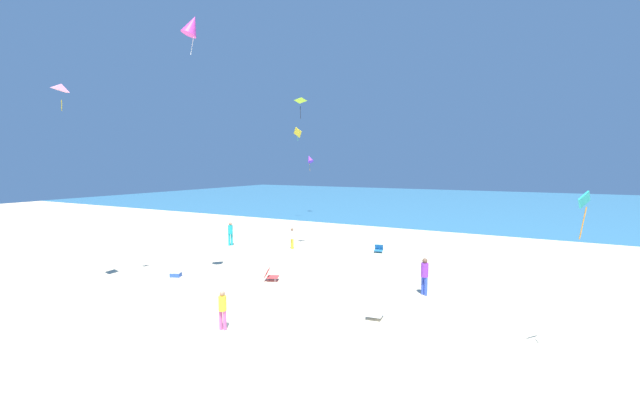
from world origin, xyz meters
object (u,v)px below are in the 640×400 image
at_px(kite_purple, 310,159).
at_px(kite_pink, 62,87).
at_px(person_1, 292,237).
at_px(kite_yellow, 298,132).
at_px(kite_teal, 584,203).
at_px(cooler_box, 176,274).
at_px(kite_magenta, 192,25).
at_px(person_0, 230,232).
at_px(beach_chair_mid_beach, 379,249).
at_px(person_3, 425,274).
at_px(beach_chair_far_right, 375,313).
at_px(beach_chair_far_left, 270,275).
at_px(person_2, 223,307).
at_px(kite_lime, 300,100).

xyz_separation_m(kite_purple, kite_pink, (5.38, -30.84, 2.59)).
xyz_separation_m(person_1, kite_yellow, (-7.00, 12.27, 8.26)).
distance_m(person_1, kite_teal, 19.20).
xyz_separation_m(cooler_box, kite_purple, (-7.14, 26.58, 6.39)).
relative_size(person_1, kite_teal, 1.06).
height_order(kite_magenta, kite_teal, kite_magenta).
height_order(person_0, kite_magenta, kite_magenta).
height_order(person_0, kite_yellow, kite_yellow).
bearing_deg(beach_chair_mid_beach, kite_yellow, -141.28).
relative_size(person_3, kite_teal, 1.22).
bearing_deg(person_3, beach_chair_far_right, -163.60).
xyz_separation_m(kite_yellow, kite_teal, (22.85, -22.37, -4.34)).
bearing_deg(beach_chair_far_left, beach_chair_mid_beach, 50.29).
bearing_deg(person_2, person_1, 8.06).
distance_m(kite_purple, kite_magenta, 29.73).
relative_size(cooler_box, person_0, 0.37).
relative_size(beach_chair_far_left, kite_purple, 0.43).
distance_m(cooler_box, person_3, 12.52).
xyz_separation_m(cooler_box, person_3, (12.08, 3.17, 0.83)).
bearing_deg(kite_magenta, person_1, 95.75).
relative_size(beach_chair_far_left, kite_yellow, 0.63).
bearing_deg(beach_chair_far_left, kite_yellow, 93.87).
bearing_deg(kite_purple, kite_magenta, -70.55).
distance_m(beach_chair_mid_beach, kite_yellow, 18.65).
height_order(beach_chair_far_left, kite_magenta, kite_magenta).
xyz_separation_m(beach_chair_far_left, beach_chair_far_right, (6.39, -2.29, -0.06)).
bearing_deg(beach_chair_mid_beach, kite_teal, 28.93).
relative_size(person_0, person_1, 1.17).
relative_size(beach_chair_mid_beach, person_0, 0.43).
xyz_separation_m(cooler_box, kite_pink, (-1.76, -4.26, 8.98)).
xyz_separation_m(beach_chair_far_right, person_0, (-14.06, 8.21, 0.74)).
bearing_deg(kite_yellow, beach_chair_far_right, -52.57).
relative_size(beach_chair_mid_beach, cooler_box, 1.15).
xyz_separation_m(person_3, kite_purple, (-19.22, 23.41, 5.55)).
distance_m(kite_magenta, kite_pink, 6.14).
height_order(kite_yellow, kite_teal, kite_yellow).
bearing_deg(beach_chair_far_left, kite_teal, -37.41).
height_order(beach_chair_far_left, beach_chair_far_right, beach_chair_far_left).
distance_m(person_0, kite_pink, 14.47).
relative_size(beach_chair_far_left, person_0, 0.51).
distance_m(person_0, kite_magenta, 15.01).
relative_size(beach_chair_far_right, cooler_box, 1.17).
relative_size(person_0, kite_lime, 1.18).
height_order(beach_chair_mid_beach, beach_chair_far_left, beach_chair_far_left).
height_order(person_1, kite_purple, kite_purple).
bearing_deg(kite_magenta, kite_pink, -142.98).
bearing_deg(kite_yellow, kite_purple, 107.53).
bearing_deg(beach_chair_mid_beach, beach_chair_far_left, -27.58).
height_order(cooler_box, kite_yellow, kite_yellow).
distance_m(person_1, person_2, 13.75).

